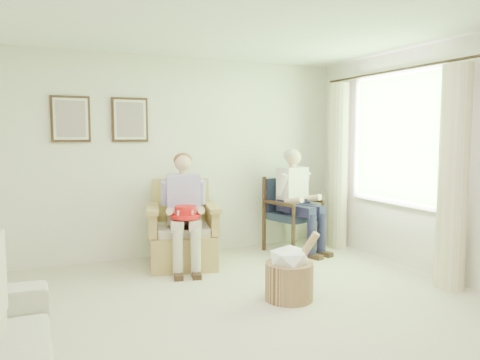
{
  "coord_description": "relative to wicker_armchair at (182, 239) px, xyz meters",
  "views": [
    {
      "loc": [
        -1.62,
        -3.22,
        1.59
      ],
      "look_at": [
        0.69,
        1.88,
        1.05
      ],
      "focal_mm": 35.0,
      "sensor_mm": 36.0,
      "label": 1
    }
  ],
  "objects": [
    {
      "name": "person_wicker",
      "position": [
        -0.0,
        -0.14,
        0.46
      ],
      "size": [
        0.4,
        0.63,
        1.35
      ],
      "rotation": [
        0.0,
        0.0,
        -0.23
      ],
      "color": "#BDAD98",
      "rests_on": "ground"
    },
    {
      "name": "wicker_armchair",
      "position": [
        0.0,
        0.0,
        0.0
      ],
      "size": [
        0.81,
        0.81,
        1.04
      ],
      "rotation": [
        0.0,
        0.0,
        -0.23
      ],
      "color": "#A7854F",
      "rests_on": "ground"
    },
    {
      "name": "curtain_right",
      "position": [
        2.28,
        -0.0,
        0.82
      ],
      "size": [
        0.34,
        0.34,
        2.3
      ],
      "primitive_type": "cylinder",
      "color": "beige",
      "rests_on": "ground"
    },
    {
      "name": "red_hat",
      "position": [
        -0.06,
        -0.34,
        0.37
      ],
      "size": [
        0.34,
        0.34,
        0.14
      ],
      "color": "red",
      "rests_on": "person_wicker"
    },
    {
      "name": "wood_armchair",
      "position": [
        1.61,
        0.15,
        0.21
      ],
      "size": [
        0.64,
        0.6,
        0.99
      ],
      "rotation": [
        0.0,
        0.0,
        0.28
      ],
      "color": "black",
      "rests_on": "ground"
    },
    {
      "name": "floor",
      "position": [
        -0.05,
        -2.18,
        -0.33
      ],
      "size": [
        5.5,
        5.5,
        0.0
      ],
      "primitive_type": "plane",
      "color": "#C1B69B",
      "rests_on": "ground"
    },
    {
      "name": "framed_print_left",
      "position": [
        -1.2,
        0.53,
        1.45
      ],
      "size": [
        0.45,
        0.05,
        0.55
      ],
      "color": "#382114",
      "rests_on": "back_wall"
    },
    {
      "name": "window",
      "position": [
        2.42,
        -0.98,
        1.26
      ],
      "size": [
        0.13,
        2.5,
        1.63
      ],
      "color": "#2D6B23",
      "rests_on": "right_wall"
    },
    {
      "name": "hatbox",
      "position": [
        0.58,
        -1.59,
        -0.06
      ],
      "size": [
        0.61,
        0.61,
        0.69
      ],
      "color": "tan",
      "rests_on": "ground"
    },
    {
      "name": "back_wall",
      "position": [
        -0.05,
        0.57,
        0.97
      ],
      "size": [
        5.0,
        0.04,
        2.6
      ],
      "primitive_type": "cube",
      "color": "silver",
      "rests_on": "ground"
    },
    {
      "name": "person_dark",
      "position": [
        1.61,
        -0.01,
        0.48
      ],
      "size": [
        0.4,
        0.63,
        1.38
      ],
      "rotation": [
        0.0,
        0.0,
        0.28
      ],
      "color": "#1C1B3D",
      "rests_on": "ground"
    },
    {
      "name": "framed_print_right",
      "position": [
        -0.5,
        0.53,
        1.45
      ],
      "size": [
        0.45,
        0.05,
        0.55
      ],
      "color": "#382114",
      "rests_on": "back_wall"
    },
    {
      "name": "curtain_left",
      "position": [
        2.28,
        -1.96,
        0.82
      ],
      "size": [
        0.34,
        0.34,
        2.3
      ],
      "primitive_type": "cylinder",
      "color": "beige",
      "rests_on": "ground"
    }
  ]
}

